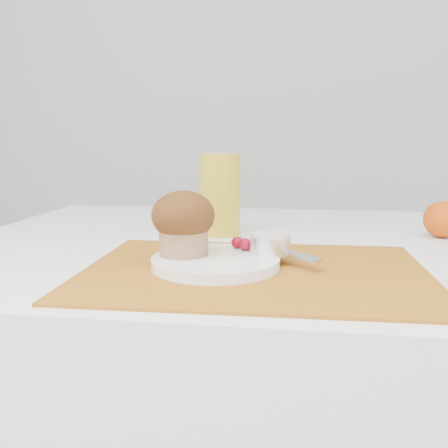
# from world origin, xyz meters

# --- Properties ---
(table) EXTENTS (1.20, 0.80, 0.75)m
(table) POSITION_xyz_m (0.00, 0.05, 0.38)
(table) COLOR white
(table) RESTS_ON ground
(placemat) EXTENTS (0.47, 0.35, 0.00)m
(placemat) POSITION_xyz_m (-0.06, -0.15, 0.75)
(placemat) COLOR #A25D16
(placemat) RESTS_ON table
(plate) EXTENTS (0.18, 0.18, 0.01)m
(plate) POSITION_xyz_m (-0.12, -0.15, 0.76)
(plate) COLOR white
(plate) RESTS_ON placemat
(ramekin) EXTENTS (0.06, 0.06, 0.02)m
(ramekin) POSITION_xyz_m (-0.04, -0.11, 0.78)
(ramekin) COLOR silver
(ramekin) RESTS_ON plate
(cream) EXTENTS (0.06, 0.06, 0.01)m
(cream) POSITION_xyz_m (-0.04, -0.11, 0.79)
(cream) COLOR beige
(cream) RESTS_ON ramekin
(raspberry_near) EXTENTS (0.02, 0.02, 0.02)m
(raspberry_near) POSITION_xyz_m (-0.09, -0.09, 0.78)
(raspberry_near) COLOR #61020A
(raspberry_near) RESTS_ON plate
(raspberry_far) EXTENTS (0.02, 0.02, 0.02)m
(raspberry_far) POSITION_xyz_m (-0.08, -0.10, 0.78)
(raspberry_far) COLOR #5F0211
(raspberry_far) RESTS_ON plate
(butter_knife) EXTENTS (0.14, 0.14, 0.00)m
(butter_knife) POSITION_xyz_m (-0.04, -0.09, 0.77)
(butter_knife) COLOR #B9BDC2
(butter_knife) RESTS_ON plate
(orange) EXTENTS (0.07, 0.07, 0.07)m
(orange) POSITION_xyz_m (0.25, 0.13, 0.78)
(orange) COLOR #D24B07
(orange) RESTS_ON table
(juice_glass) EXTENTS (0.09, 0.09, 0.15)m
(juice_glass) POSITION_xyz_m (-0.15, 0.10, 0.83)
(juice_glass) COLOR gold
(juice_glass) RESTS_ON table
(muffin) EXTENTS (0.09, 0.09, 0.09)m
(muffin) POSITION_xyz_m (-0.16, -0.14, 0.81)
(muffin) COLOR #A77C50
(muffin) RESTS_ON plate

